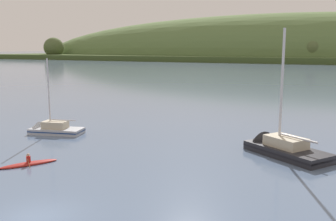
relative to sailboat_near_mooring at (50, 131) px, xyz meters
name	(u,v)px	position (x,y,z in m)	size (l,w,h in m)	color
ground	(36,218)	(13.99, -15.11, -0.25)	(1400.00, 1400.00, 0.00)	slate
far_shoreline_hill	(274,61)	(-26.16, 232.75, -0.12)	(497.46, 101.51, 63.12)	#3C4E24
sailboat_near_mooring	(50,131)	(0.00, 0.00, 0.00)	(6.50, 3.80, 8.81)	#ADB2BC
sailboat_midwater_white	(277,150)	(22.73, 3.45, 0.03)	(8.48, 6.79, 11.84)	#232328
canoe_with_paddler	(29,164)	(6.48, -8.75, -0.15)	(2.90, 4.18, 1.02)	maroon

